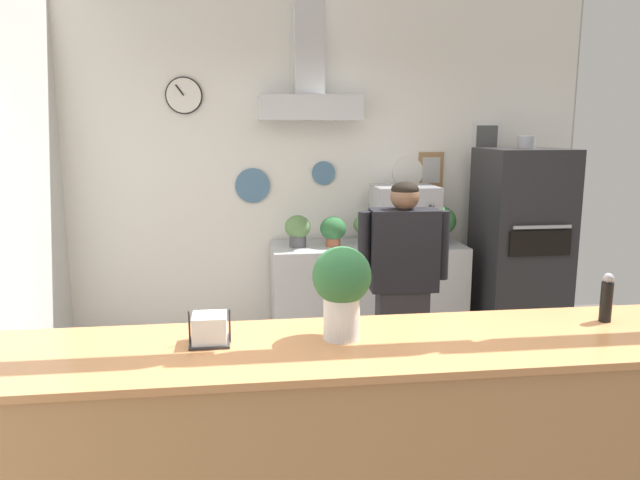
{
  "coord_description": "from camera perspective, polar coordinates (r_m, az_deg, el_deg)",
  "views": [
    {
      "loc": [
        -0.74,
        -2.61,
        1.88
      ],
      "look_at": [
        -0.29,
        0.81,
        1.22
      ],
      "focal_mm": 34.05,
      "sensor_mm": 36.0,
      "label": 1
    }
  ],
  "objects": [
    {
      "name": "pizza_oven",
      "position": [
        5.29,
        18.26,
        -1.01
      ],
      "size": [
        0.66,
        0.69,
        1.79
      ],
      "color": "#232326",
      "rests_on": "ground_plane"
    },
    {
      "name": "potted_rosemary",
      "position": [
        5.05,
        4.35,
        1.35
      ],
      "size": [
        0.21,
        0.21,
        0.27
      ],
      "color": "#4C4C51",
      "rests_on": "back_prep_counter"
    },
    {
      "name": "potted_sage",
      "position": [
        5.18,
        11.22,
        1.64
      ],
      "size": [
        0.27,
        0.27,
        0.31
      ],
      "color": "#9E563D",
      "rests_on": "back_prep_counter"
    },
    {
      "name": "back_wall_assembly",
      "position": [
        5.15,
        0.71,
        8.2
      ],
      "size": [
        4.49,
        2.87,
        3.09
      ],
      "color": "#9E9E99",
      "rests_on": "ground_plane"
    },
    {
      "name": "shop_worker",
      "position": [
        3.94,
        7.75,
        -4.95
      ],
      "size": [
        0.58,
        0.24,
        1.53
      ],
      "rotation": [
        0.0,
        0.0,
        3.08
      ],
      "color": "#232328",
      "rests_on": "ground_plane"
    },
    {
      "name": "potted_oregano",
      "position": [
        4.93,
        -2.11,
        1.01
      ],
      "size": [
        0.21,
        0.21,
        0.26
      ],
      "color": "#4C4C51",
      "rests_on": "back_prep_counter"
    },
    {
      "name": "pepper_grinder",
      "position": [
        2.98,
        25.34,
        -4.93
      ],
      "size": [
        0.05,
        0.05,
        0.22
      ],
      "color": "black",
      "rests_on": "service_counter"
    },
    {
      "name": "service_counter",
      "position": [
        2.76,
        9.61,
        -19.14
      ],
      "size": [
        3.85,
        0.68,
        1.02
      ],
      "color": "#B77F4C",
      "rests_on": "ground_plane"
    },
    {
      "name": "basil_vase",
      "position": [
        2.46,
        2.05,
        -4.55
      ],
      "size": [
        0.24,
        0.24,
        0.38
      ],
      "color": "silver",
      "rests_on": "service_counter"
    },
    {
      "name": "potted_thyme",
      "position": [
        4.95,
        1.26,
        0.96
      ],
      "size": [
        0.21,
        0.21,
        0.25
      ],
      "color": "#9E563D",
      "rests_on": "back_prep_counter"
    },
    {
      "name": "espresso_machine",
      "position": [
        5.07,
        7.95,
        2.27
      ],
      "size": [
        0.51,
        0.53,
        0.49
      ],
      "color": "#A3A5AD",
      "rests_on": "back_prep_counter"
    },
    {
      "name": "back_prep_counter",
      "position": [
        5.17,
        4.42,
        -5.39
      ],
      "size": [
        1.59,
        0.61,
        0.9
      ],
      "color": "#B7BABF",
      "rests_on": "ground_plane"
    },
    {
      "name": "napkin_holder",
      "position": [
        2.49,
        -10.32,
        -8.31
      ],
      "size": [
        0.17,
        0.16,
        0.14
      ],
      "color": "#262628",
      "rests_on": "service_counter"
    }
  ]
}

